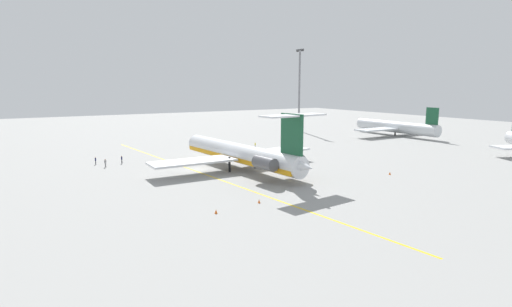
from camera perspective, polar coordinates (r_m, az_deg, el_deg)
The scene contains 12 objects.
ground at distance 82.06m, azimuth -8.40°, elevation -2.29°, with size 337.59×337.59×0.00m, color gray.
main_jetliner at distance 80.33m, azimuth -1.95°, elevation -0.03°, with size 41.92×37.07×12.20m.
airliner_far_left at distance 145.36m, azimuth 19.01°, elevation 3.66°, with size 33.88×33.37×10.17m.
ground_crew_near_nose at distance 93.04m, azimuth -21.94°, elevation -0.82°, with size 0.36×0.28×1.67m.
ground_crew_near_tail at distance 92.20m, azimuth -18.62°, elevation -0.70°, with size 0.29×0.36×1.70m.
ground_crew_portside at distance 108.67m, azimuth -0.12°, elevation 1.30°, with size 0.29×0.35×1.66m.
ground_crew_starboard at distance 89.21m, azimuth -20.71°, elevation -1.15°, with size 0.27×0.43×1.70m.
safety_cone_nose at distance 54.01m, azimuth -5.73°, elevation -8.24°, with size 0.40×0.40×0.55m, color #EA590F.
safety_cone_wingtip at distance 80.78m, azimuth 18.56°, elevation -2.69°, with size 0.40×0.40×0.55m, color #EA590F.
safety_cone_tail at distance 58.38m, azimuth 0.45°, elevation -6.82°, with size 0.40×0.40×0.55m, color #EA590F.
taxiway_centreline at distance 78.42m, azimuth -7.67°, elevation -2.83°, with size 96.90×0.36×0.01m, color gold.
light_mast at distance 151.26m, azimuth 6.21°, elevation 9.38°, with size 4.00×0.70×30.07m.
Camera 1 is at (74.30, -30.50, 16.82)m, focal length 28.03 mm.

